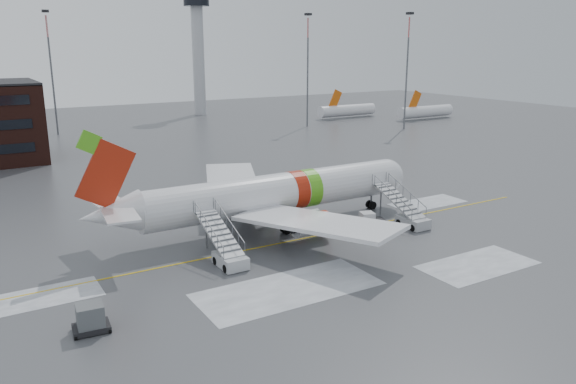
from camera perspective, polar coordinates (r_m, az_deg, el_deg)
ground at (r=53.52m, az=0.06°, el=-4.63°), size 260.00×260.00×0.00m
airliner at (r=55.41m, az=-1.90°, el=-0.26°), size 35.03×32.97×11.18m
airstair_fwd at (r=58.02m, az=12.08°, el=-2.31°), size 2.05×7.70×3.48m
airstair_aft at (r=47.26m, az=-6.27°, el=-6.03°), size 2.05×7.70×3.48m
pushback_tug at (r=57.11m, az=8.31°, el=-2.84°), size 2.87×2.45×1.48m
uld_container at (r=38.65m, az=-19.42°, el=-12.08°), size 2.40×1.84×1.85m
control_tower at (r=149.20m, az=-9.15°, el=14.96°), size 6.40×6.40×30.00m
light_mast_far_ne at (r=125.39m, az=2.02°, el=12.96°), size 1.20×1.20×24.25m
light_mast_far_n at (r=122.69m, az=-22.95°, el=11.79°), size 1.20×1.20×24.25m
light_mast_far_e at (r=124.10m, az=12.02°, el=12.63°), size 1.20×1.20×24.25m
distant_aircraft at (r=140.19m, az=8.63°, el=7.32°), size 35.00×18.00×8.00m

